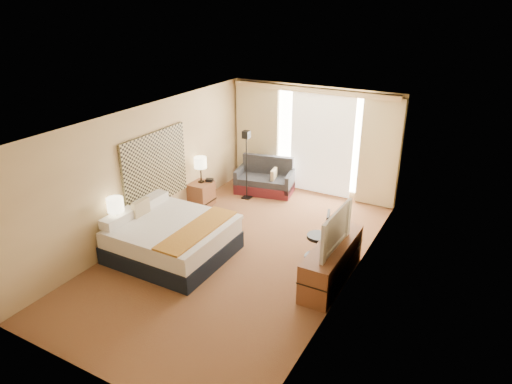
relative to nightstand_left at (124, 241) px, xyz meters
The scene contains 21 objects.
floor 2.16m from the nightstand_left, 29.31° to the left, with size 4.20×7.00×0.02m, color #4F1F16.
ceiling 3.16m from the nightstand_left, 29.31° to the left, with size 4.20×7.00×0.02m, color silver.
wall_back 5.02m from the nightstand_left, 67.66° to the left, with size 4.20×0.02×2.60m, color #DFC087.
wall_front 3.25m from the nightstand_left, 52.65° to the right, with size 4.20×0.02×2.60m, color #DFC087.
wall_left 1.49m from the nightstand_left, 102.36° to the left, with size 0.02×7.00×2.60m, color #DFC087.
wall_right 4.23m from the nightstand_left, 14.81° to the left, with size 0.02×7.00×2.60m, color #DFC087.
headboard 1.62m from the nightstand_left, 98.64° to the left, with size 0.06×1.85×1.50m, color black.
nightstand_left is the anchor object (origin of this frame).
nightstand_right 2.50m from the nightstand_left, 90.00° to the left, with size 0.45×0.52×0.55m, color brown.
media_dresser 3.85m from the nightstand_left, 15.84° to the left, with size 0.50×1.80×0.70m, color brown.
window 5.10m from the nightstand_left, 64.87° to the left, with size 2.30×0.02×2.30m, color white.
curtains 4.95m from the nightstand_left, 67.18° to the left, with size 4.12×0.19×2.56m.
bed 0.91m from the nightstand_left, 26.30° to the left, with size 2.01×1.84×0.98m.
loveseat 4.01m from the nightstand_left, 76.62° to the left, with size 1.50×1.00×0.86m.
floor_lamp 3.54m from the nightstand_left, 77.87° to the left, with size 0.21×0.21×1.67m.
desk_chair 3.65m from the nightstand_left, 26.47° to the left, with size 0.46×0.46×0.94m.
lamp_left 0.77m from the nightstand_left, 105.44° to the right, with size 0.30×0.30×0.63m.
lamp_right 2.65m from the nightstand_left, 90.39° to the left, with size 0.29×0.29×0.60m.
tissue_box 0.37m from the nightstand_left, 43.07° to the right, with size 0.12×0.12×0.11m, color #86ABCF.
telephone 2.69m from the nightstand_left, 87.46° to the left, with size 0.17×0.13×0.07m, color black.
television 3.85m from the nightstand_left, 14.59° to the left, with size 1.18×0.15×0.68m, color black.
Camera 1 is at (3.88, -6.40, 4.50)m, focal length 32.00 mm.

